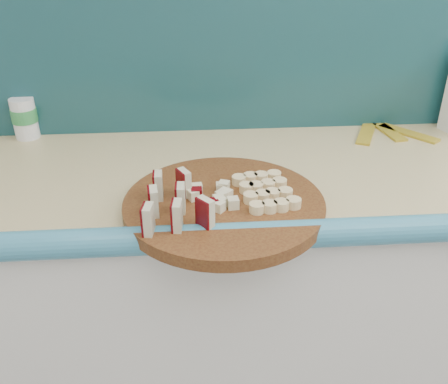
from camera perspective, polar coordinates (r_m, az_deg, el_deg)
name	(u,v)px	position (r m, az deg, el deg)	size (l,w,h in m)	color
kitchen_counter	(352,300)	(1.60, 14.42, -11.86)	(2.20, 0.63, 0.91)	white
backsplash	(352,42)	(1.53, 14.47, 16.22)	(2.20, 0.02, 0.50)	teal
cutting_board	(224,205)	(1.09, 0.00, -1.55)	(0.44, 0.44, 0.03)	#411B0E
apple_wedges	(172,202)	(1.02, -5.96, -1.12)	(0.14, 0.19, 0.06)	beige
apple_chunks	(212,197)	(1.07, -1.43, -0.59)	(0.07, 0.07, 0.02)	#FAF0C8
banana_slices	(265,191)	(1.10, 4.76, 0.13)	(0.13, 0.18, 0.02)	beige
canister	(24,117)	(1.55, -21.84, 7.91)	(0.07, 0.07, 0.12)	white
banana_peel	(387,132)	(1.57, 18.12, 6.55)	(0.25, 0.21, 0.01)	yellow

